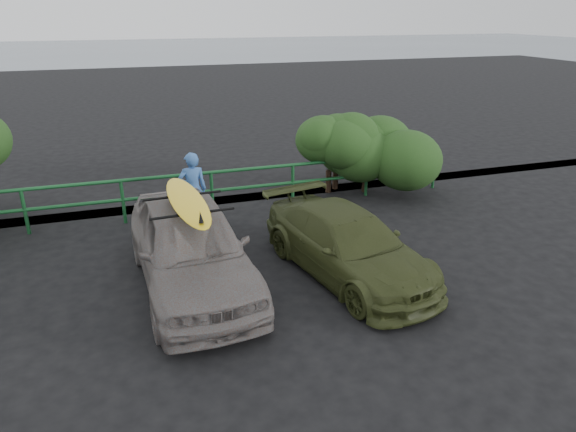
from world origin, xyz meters
name	(u,v)px	position (x,y,z in m)	size (l,w,h in m)	color
ground	(206,340)	(0.00, 0.00, 0.00)	(80.00, 80.00, 0.00)	black
ocean	(121,50)	(0.00, 60.00, 0.00)	(200.00, 200.00, 0.00)	slate
guardrail	(169,197)	(0.00, 5.00, 0.52)	(14.00, 0.08, 1.04)	#164F25
shrub_right	(359,154)	(5.00, 5.50, 0.98)	(3.20, 2.40, 1.96)	#234619
sedan	(191,247)	(0.06, 1.65, 0.75)	(1.78, 4.41, 1.50)	slate
olive_vehicle	(348,244)	(2.79, 1.25, 0.58)	(1.64, 4.02, 1.17)	#373F1C
man	(193,190)	(0.48, 4.34, 0.84)	(0.62, 0.40, 1.69)	#3966AC
roof_rack	(187,204)	(0.06, 1.65, 1.53)	(1.34, 0.94, 0.04)	black
surfboard	(187,201)	(0.06, 1.65, 1.59)	(0.54, 2.62, 0.08)	yellow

